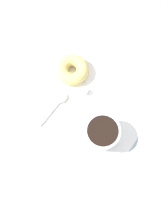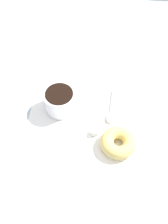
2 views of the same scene
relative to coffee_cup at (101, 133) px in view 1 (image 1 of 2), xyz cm
name	(u,v)px [view 1 (image 1 of 2)]	position (x,y,z in cm)	size (l,w,h in cm)	color
ground_plane	(78,116)	(-8.60, 1.16, -4.83)	(120.00, 120.00, 2.00)	#99A8B7
napkin	(84,114)	(-7.22, 2.51, -3.68)	(32.80, 32.80, 0.30)	white
coffee_cup	(101,133)	(0.00, 0.00, 0.00)	(10.85, 9.24, 6.78)	white
donut	(72,70)	(-17.39, 11.41, -1.71)	(9.82, 9.82, 3.64)	#E5C66B
spoon	(60,102)	(-15.03, 1.37, -3.13)	(2.59, 12.47, 0.90)	#B7B2A8
sugar_cube	(85,91)	(-10.72, 8.23, -2.68)	(1.71, 1.71, 1.71)	white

